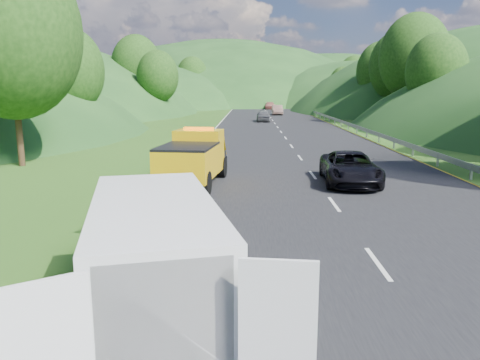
{
  "coord_description": "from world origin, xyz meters",
  "views": [
    {
      "loc": [
        -0.13,
        -12.86,
        4.19
      ],
      "look_at": [
        -0.44,
        2.03,
        1.3
      ],
      "focal_mm": 35.0,
      "sensor_mm": 36.0,
      "label": 1
    }
  ],
  "objects_px": {
    "woman": "(110,240)",
    "worker": "(202,314)",
    "white_van": "(154,252)",
    "child": "(186,240)",
    "suitcase": "(97,222)",
    "passing_suv": "(349,184)",
    "tow_truck": "(194,158)"
  },
  "relations": [
    {
      "from": "woman",
      "to": "worker",
      "type": "relative_size",
      "value": 0.98
    },
    {
      "from": "white_van",
      "to": "child",
      "type": "bearing_deg",
      "value": 76.72
    },
    {
      "from": "child",
      "to": "woman",
      "type": "bearing_deg",
      "value": -150.92
    },
    {
      "from": "child",
      "to": "suitcase",
      "type": "relative_size",
      "value": 1.98
    },
    {
      "from": "woman",
      "to": "child",
      "type": "bearing_deg",
      "value": -102.9
    },
    {
      "from": "white_van",
      "to": "woman",
      "type": "relative_size",
      "value": 4.44
    },
    {
      "from": "child",
      "to": "suitcase",
      "type": "bearing_deg",
      "value": -167.11
    },
    {
      "from": "white_van",
      "to": "passing_suv",
      "type": "distance_m",
      "value": 14.28
    },
    {
      "from": "woman",
      "to": "passing_suv",
      "type": "height_order",
      "value": "woman"
    },
    {
      "from": "child",
      "to": "passing_suv",
      "type": "distance_m",
      "value": 10.3
    },
    {
      "from": "tow_truck",
      "to": "child",
      "type": "xyz_separation_m",
      "value": [
        0.66,
        -7.77,
        -1.22
      ]
    },
    {
      "from": "white_van",
      "to": "suitcase",
      "type": "bearing_deg",
      "value": 103.49
    },
    {
      "from": "white_van",
      "to": "worker",
      "type": "relative_size",
      "value": 4.35
    },
    {
      "from": "woman",
      "to": "worker",
      "type": "distance_m",
      "value": 5.35
    },
    {
      "from": "passing_suv",
      "to": "tow_truck",
      "type": "bearing_deg",
      "value": -173.58
    },
    {
      "from": "tow_truck",
      "to": "woman",
      "type": "relative_size",
      "value": 3.83
    },
    {
      "from": "tow_truck",
      "to": "passing_suv",
      "type": "height_order",
      "value": "tow_truck"
    },
    {
      "from": "worker",
      "to": "suitcase",
      "type": "distance_m",
      "value": 6.34
    },
    {
      "from": "tow_truck",
      "to": "passing_suv",
      "type": "distance_m",
      "value": 7.1
    },
    {
      "from": "tow_truck",
      "to": "woman",
      "type": "bearing_deg",
      "value": -94.49
    },
    {
      "from": "tow_truck",
      "to": "white_van",
      "type": "bearing_deg",
      "value": -80.21
    },
    {
      "from": "white_van",
      "to": "suitcase",
      "type": "xyz_separation_m",
      "value": [
        -2.85,
        5.38,
        -1.02
      ]
    },
    {
      "from": "passing_suv",
      "to": "child",
      "type": "bearing_deg",
      "value": -124.39
    },
    {
      "from": "tow_truck",
      "to": "worker",
      "type": "bearing_deg",
      "value": -76.34
    },
    {
      "from": "worker",
      "to": "passing_suv",
      "type": "xyz_separation_m",
      "value": [
        5.41,
        12.57,
        0.0
      ]
    },
    {
      "from": "tow_truck",
      "to": "suitcase",
      "type": "height_order",
      "value": "tow_truck"
    },
    {
      "from": "white_van",
      "to": "worker",
      "type": "height_order",
      "value": "white_van"
    },
    {
      "from": "worker",
      "to": "suitcase",
      "type": "bearing_deg",
      "value": 94.38
    },
    {
      "from": "tow_truck",
      "to": "passing_suv",
      "type": "relative_size",
      "value": 1.17
    },
    {
      "from": "child",
      "to": "passing_suv",
      "type": "bearing_deg",
      "value": 79.92
    },
    {
      "from": "woman",
      "to": "passing_suv",
      "type": "bearing_deg",
      "value": -60.22
    },
    {
      "from": "woman",
      "to": "child",
      "type": "xyz_separation_m",
      "value": [
        2.16,
        0.05,
        0.0
      ]
    }
  ]
}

